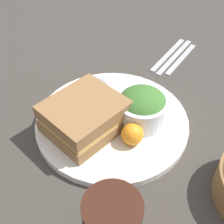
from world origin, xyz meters
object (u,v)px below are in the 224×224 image
knife (175,56)px  salad_bowl (142,106)px  dressing_cup (92,92)px  fork (168,54)px  sandwich (84,116)px  spoon (181,59)px  plate (112,122)px

knife → salad_bowl: bearing=-169.6°
dressing_cup → fork: (-0.25, 0.04, -0.03)m
sandwich → spoon: sandwich is taller
dressing_cup → salad_bowl: bearing=94.8°
dressing_cup → knife: 0.26m
sandwich → dressing_cup: bearing=-150.0°
fork → spoon: bearing=-90.0°
plate → fork: size_ratio=1.76×
plate → salad_bowl: salad_bowl is taller
plate → salad_bowl: (-0.04, 0.04, 0.04)m
knife → sandwich: bearing=174.9°
dressing_cup → knife: size_ratio=0.37×
sandwich → dressing_cup: size_ratio=2.26×
knife → spoon: same height
sandwich → spoon: size_ratio=0.99×
sandwich → knife: sandwich is taller
plate → spoon: size_ratio=1.96×
dressing_cup → plate: bearing=69.3°
salad_bowl → dressing_cup: salad_bowl is taller
fork → plate: bearing=-176.3°
plate → knife: (-0.28, -0.01, -0.00)m
fork → sandwich: bearing=178.0°
dressing_cup → fork: size_ratio=0.39×
plate → knife: plate is taller
sandwich → dressing_cup: sandwich is taller
spoon → sandwich: bearing=171.8°
sandwich → fork: (-0.33, -0.00, -0.04)m
knife → spoon: (-0.00, 0.02, 0.00)m
fork → knife: 0.02m
sandwich → salad_bowl: bearing=139.9°
sandwich → dressing_cup: (-0.08, -0.04, -0.02)m
knife → plate: bearing=180.0°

